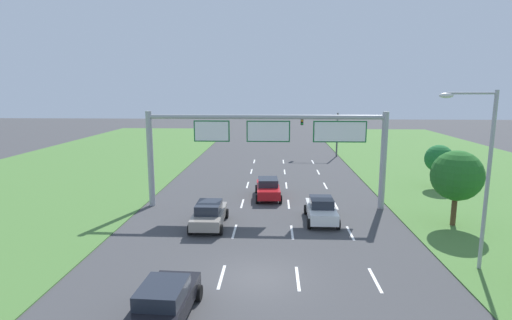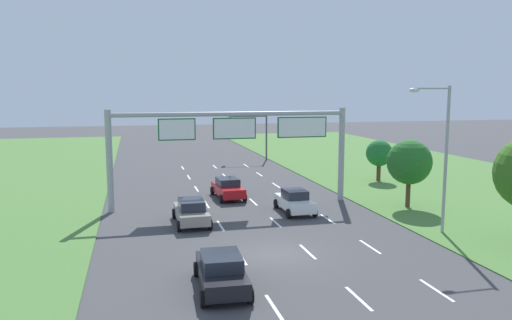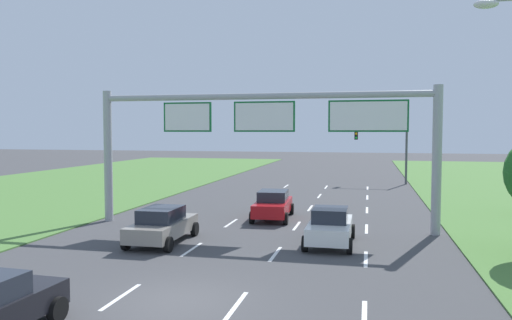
% 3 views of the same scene
% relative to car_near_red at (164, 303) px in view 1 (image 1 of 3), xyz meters
% --- Properties ---
extents(ground_plane, '(200.00, 200.00, 0.00)m').
position_rel_car_near_red_xyz_m(ground_plane, '(3.39, 3.74, -0.78)').
color(ground_plane, '#424244').
extents(lane_dashes_inner_left, '(0.14, 50.40, 0.01)m').
position_rel_car_near_red_xyz_m(lane_dashes_inner_left, '(1.64, 9.74, -0.77)').
color(lane_dashes_inner_left, white).
rests_on(lane_dashes_inner_left, ground_plane).
extents(lane_dashes_inner_right, '(0.14, 50.40, 0.01)m').
position_rel_car_near_red_xyz_m(lane_dashes_inner_right, '(5.14, 9.74, -0.77)').
color(lane_dashes_inner_right, white).
rests_on(lane_dashes_inner_right, ground_plane).
extents(lane_dashes_slip, '(0.14, 50.40, 0.01)m').
position_rel_car_near_red_xyz_m(lane_dashes_slip, '(8.64, 9.74, -0.77)').
color(lane_dashes_slip, white).
rests_on(lane_dashes_slip, ground_plane).
extents(car_near_red, '(2.21, 4.48, 1.53)m').
position_rel_car_near_red_xyz_m(car_near_red, '(0.00, 0.00, 0.00)').
color(car_near_red, black).
rests_on(car_near_red, ground_plane).
extents(car_lead_silver, '(2.02, 4.09, 1.58)m').
position_rel_car_near_red_xyz_m(car_lead_silver, '(7.12, 11.90, 0.00)').
color(car_lead_silver, white).
rests_on(car_lead_silver, ground_plane).
extents(car_mid_lane, '(2.21, 4.44, 1.56)m').
position_rel_car_near_red_xyz_m(car_mid_lane, '(3.55, 17.53, 0.01)').
color(car_mid_lane, red).
rests_on(car_mid_lane, ground_plane).
extents(car_far_ahead, '(2.10, 4.33, 1.55)m').
position_rel_car_near_red_xyz_m(car_far_ahead, '(-0.04, 10.63, 0.00)').
color(car_far_ahead, gray).
rests_on(car_far_ahead, ground_plane).
extents(sign_gantry, '(17.24, 0.44, 7.00)m').
position_rel_car_near_red_xyz_m(sign_gantry, '(3.71, 14.96, 4.18)').
color(sign_gantry, '#9EA0A5').
rests_on(sign_gantry, ground_plane).
extents(traffic_light_mast, '(4.76, 0.49, 5.60)m').
position_rel_car_near_red_xyz_m(traffic_light_mast, '(10.11, 37.74, 3.09)').
color(traffic_light_mast, '#47494F').
rests_on(traffic_light_mast, ground_plane).
extents(street_lamp, '(2.61, 0.32, 8.50)m').
position_rel_car_near_red_xyz_m(street_lamp, '(13.52, 5.09, 4.30)').
color(street_lamp, '#9EA0A5').
rests_on(street_lamp, ground_plane).
extents(roadside_tree_mid, '(3.13, 3.13, 4.83)m').
position_rel_car_near_red_xyz_m(roadside_tree_mid, '(15.35, 11.36, 2.47)').
color(roadside_tree_mid, '#513823').
rests_on(roadside_tree_mid, ground_plane).
extents(roadside_tree_far, '(2.40, 2.40, 3.81)m').
position_rel_car_near_red_xyz_m(roadside_tree_far, '(18.33, 21.43, 1.80)').
color(roadside_tree_far, '#513823').
rests_on(roadside_tree_far, ground_plane).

